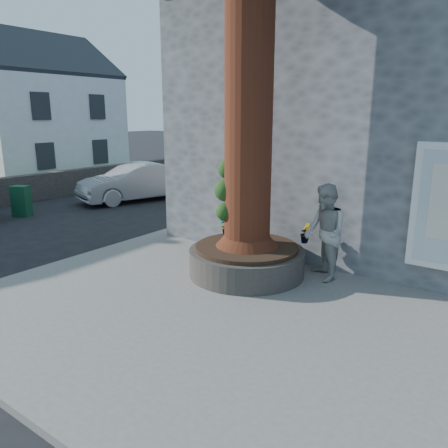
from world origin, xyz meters
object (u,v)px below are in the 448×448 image
Objects in this scene: man at (250,211)px; car_silver at (136,182)px; planter at (247,260)px; a_board_sign at (21,201)px; woman at (325,233)px.

car_silver is (-7.24, 3.21, -0.38)m from man.
planter is 2.30× the size of a_board_sign.
man reaches higher than car_silver.
car_silver reaches higher than planter.
man is at bearing -150.06° from woman.
planter is 1.63m from woman.
planter is at bearing -26.48° from a_board_sign.
planter is at bearing -60.64° from man.
planter is at bearing -107.42° from woman.
woman is (2.11, -0.65, -0.04)m from man.
woman is at bearing -4.54° from car_silver.
man is 2.21m from woman.
car_silver is at bearing 51.62° from a_board_sign.
woman is 10.13m from car_silver.
woman is at bearing -18.00° from man.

